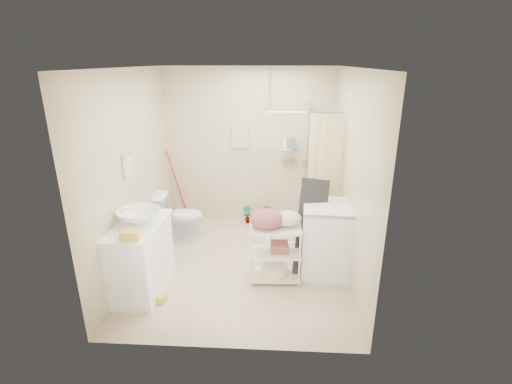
# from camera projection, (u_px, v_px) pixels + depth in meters

# --- Properties ---
(floor) EXTENTS (3.20, 3.20, 0.00)m
(floor) POSITION_uv_depth(u_px,v_px,m) (242.00, 264.00, 5.16)
(floor) COLOR #C3AF92
(floor) RESTS_ON ground
(ceiling) EXTENTS (2.80, 3.20, 0.04)m
(ceiling) POSITION_uv_depth(u_px,v_px,m) (239.00, 68.00, 4.29)
(ceiling) COLOR silver
(ceiling) RESTS_ON ground
(wall_back) EXTENTS (2.80, 0.04, 2.60)m
(wall_back) POSITION_uv_depth(u_px,v_px,m) (249.00, 147.00, 6.23)
(wall_back) COLOR beige
(wall_back) RESTS_ON ground
(wall_front) EXTENTS (2.80, 0.04, 2.60)m
(wall_front) POSITION_uv_depth(u_px,v_px,m) (222.00, 229.00, 3.22)
(wall_front) COLOR beige
(wall_front) RESTS_ON ground
(wall_left) EXTENTS (0.04, 3.20, 2.60)m
(wall_left) POSITION_uv_depth(u_px,v_px,m) (133.00, 173.00, 4.80)
(wall_left) COLOR beige
(wall_left) RESTS_ON ground
(wall_right) EXTENTS (0.04, 3.20, 2.60)m
(wall_right) POSITION_uv_depth(u_px,v_px,m) (351.00, 177.00, 4.65)
(wall_right) COLOR beige
(wall_right) RESTS_ON ground
(vanity) EXTENTS (0.58, 1.01, 0.88)m
(vanity) POSITION_uv_depth(u_px,v_px,m) (140.00, 257.00, 4.47)
(vanity) COLOR white
(vanity) RESTS_ON ground
(sink) EXTENTS (0.60, 0.60, 0.17)m
(sink) POSITION_uv_depth(u_px,v_px,m) (139.00, 217.00, 4.32)
(sink) COLOR silver
(sink) RESTS_ON vanity
(counter_basket) EXTENTS (0.21, 0.17, 0.11)m
(counter_basket) POSITION_uv_depth(u_px,v_px,m) (130.00, 235.00, 3.94)
(counter_basket) COLOR gold
(counter_basket) RESTS_ON vanity
(floor_basket) EXTENTS (0.28, 0.23, 0.13)m
(floor_basket) POSITION_uv_depth(u_px,v_px,m) (158.00, 297.00, 4.34)
(floor_basket) COLOR gold
(floor_basket) RESTS_ON ground
(toilet) EXTENTS (0.76, 0.46, 0.75)m
(toilet) POSITION_uv_depth(u_px,v_px,m) (179.00, 217.00, 5.78)
(toilet) COLOR silver
(toilet) RESTS_ON ground
(mop) EXTENTS (0.15, 0.15, 1.26)m
(mop) POSITION_uv_depth(u_px,v_px,m) (176.00, 185.00, 6.46)
(mop) COLOR red
(mop) RESTS_ON ground
(potted_plant_a) EXTENTS (0.19, 0.14, 0.33)m
(potted_plant_a) POSITION_uv_depth(u_px,v_px,m) (247.00, 214.00, 6.41)
(potted_plant_a) COLOR brown
(potted_plant_a) RESTS_ON ground
(potted_plant_b) EXTENTS (0.24, 0.24, 0.34)m
(potted_plant_b) POSITION_uv_depth(u_px,v_px,m) (267.00, 214.00, 6.42)
(potted_plant_b) COLOR #965B32
(potted_plant_b) RESTS_ON ground
(hanging_towel) EXTENTS (0.28, 0.03, 0.42)m
(hanging_towel) POSITION_uv_depth(u_px,v_px,m) (240.00, 136.00, 6.15)
(hanging_towel) COLOR #C6BA88
(hanging_towel) RESTS_ON wall_back
(towel_ring) EXTENTS (0.04, 0.22, 0.34)m
(towel_ring) POSITION_uv_depth(u_px,v_px,m) (127.00, 165.00, 4.55)
(towel_ring) COLOR #D3C083
(towel_ring) RESTS_ON wall_left
(tp_holder) EXTENTS (0.08, 0.12, 0.14)m
(tp_holder) POSITION_uv_depth(u_px,v_px,m) (142.00, 213.00, 5.04)
(tp_holder) COLOR white
(tp_holder) RESTS_ON wall_left
(shower) EXTENTS (1.10, 1.10, 2.10)m
(shower) POSITION_uv_depth(u_px,v_px,m) (301.00, 172.00, 5.75)
(shower) COLOR white
(shower) RESTS_ON ground
(shampoo_bottle_a) EXTENTS (0.09, 0.10, 0.22)m
(shampoo_bottle_a) POSITION_uv_depth(u_px,v_px,m) (285.00, 141.00, 6.09)
(shampoo_bottle_a) COLOR white
(shampoo_bottle_a) RESTS_ON shower
(shampoo_bottle_b) EXTENTS (0.09, 0.09, 0.19)m
(shampoo_bottle_b) POSITION_uv_depth(u_px,v_px,m) (292.00, 142.00, 6.08)
(shampoo_bottle_b) COLOR #405D95
(shampoo_bottle_b) RESTS_ON shower
(washing_machine) EXTENTS (0.68, 0.70, 0.94)m
(washing_machine) POSITION_uv_depth(u_px,v_px,m) (327.00, 239.00, 4.86)
(washing_machine) COLOR silver
(washing_machine) RESTS_ON ground
(laundry_rack) EXTENTS (0.66, 0.41, 0.88)m
(laundry_rack) POSITION_uv_depth(u_px,v_px,m) (275.00, 248.00, 4.67)
(laundry_rack) COLOR silver
(laundry_rack) RESTS_ON ground
(ironing_board) EXTENTS (0.38, 0.16, 1.29)m
(ironing_board) POSITION_uv_depth(u_px,v_px,m) (311.00, 227.00, 4.80)
(ironing_board) COLOR black
(ironing_board) RESTS_ON ground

